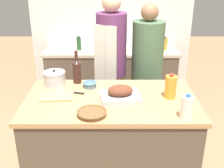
# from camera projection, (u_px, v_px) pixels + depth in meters

# --- Properties ---
(kitchen_island) EXTENTS (1.45, 0.83, 0.92)m
(kitchen_island) POSITION_uv_depth(u_px,v_px,m) (112.00, 143.00, 2.56)
(kitchen_island) COLOR brown
(kitchen_island) RESTS_ON ground_plane
(back_counter) EXTENTS (1.83, 0.60, 0.89)m
(back_counter) POSITION_uv_depth(u_px,v_px,m) (113.00, 78.00, 4.06)
(back_counter) COLOR brown
(back_counter) RESTS_ON ground_plane
(back_wall) EXTENTS (2.33, 0.10, 2.55)m
(back_wall) POSITION_uv_depth(u_px,v_px,m) (113.00, 16.00, 4.05)
(back_wall) COLOR silver
(back_wall) RESTS_ON ground_plane
(roasting_pan) EXTENTS (0.36, 0.30, 0.13)m
(roasting_pan) POSITION_uv_depth(u_px,v_px,m) (121.00, 94.00, 2.35)
(roasting_pan) COLOR #BCBCC1
(roasting_pan) RESTS_ON kitchen_island
(wicker_basket) EXTENTS (0.23, 0.23, 0.04)m
(wicker_basket) POSITION_uv_depth(u_px,v_px,m) (93.00, 113.00, 2.11)
(wicker_basket) COLOR brown
(wicker_basket) RESTS_ON kitchen_island
(cutting_board) EXTENTS (0.29, 0.22, 0.02)m
(cutting_board) POSITION_uv_depth(u_px,v_px,m) (57.00, 96.00, 2.40)
(cutting_board) COLOR tan
(cutting_board) RESTS_ON kitchen_island
(stock_pot) EXTENTS (0.21, 0.21, 0.15)m
(stock_pot) POSITION_uv_depth(u_px,v_px,m) (56.00, 78.00, 2.64)
(stock_pot) COLOR #B7B7BC
(stock_pot) RESTS_ON kitchen_island
(mixing_bowl) EXTENTS (0.13, 0.13, 0.05)m
(mixing_bowl) POSITION_uv_depth(u_px,v_px,m) (91.00, 84.00, 2.59)
(mixing_bowl) COLOR slate
(mixing_bowl) RESTS_ON kitchen_island
(juice_jug) EXTENTS (0.10, 0.10, 0.21)m
(juice_jug) POSITION_uv_depth(u_px,v_px,m) (172.00, 87.00, 2.36)
(juice_jug) COLOR orange
(juice_jug) RESTS_ON kitchen_island
(milk_jug) EXTENTS (0.09, 0.09, 0.19)m
(milk_jug) POSITION_uv_depth(u_px,v_px,m) (188.00, 108.00, 2.04)
(milk_jug) COLOR white
(milk_jug) RESTS_ON kitchen_island
(wine_bottle_green) EXTENTS (0.08, 0.08, 0.32)m
(wine_bottle_green) POSITION_uv_depth(u_px,v_px,m) (78.00, 70.00, 2.65)
(wine_bottle_green) COLOR #381E19
(wine_bottle_green) RESTS_ON kitchen_island
(wine_glass_left) EXTENTS (0.08, 0.08, 0.13)m
(wine_glass_left) POSITION_uv_depth(u_px,v_px,m) (191.00, 100.00, 2.14)
(wine_glass_left) COLOR silver
(wine_glass_left) RESTS_ON kitchen_island
(knife_chef) EXTENTS (0.26, 0.10, 0.01)m
(knife_chef) POSITION_uv_depth(u_px,v_px,m) (73.00, 92.00, 2.49)
(knife_chef) COLOR #B7B7BC
(knife_chef) RESTS_ON kitchen_island
(condiment_bottle_tall) EXTENTS (0.05, 0.05, 0.21)m
(condiment_bottle_tall) POSITION_uv_depth(u_px,v_px,m) (109.00, 42.00, 3.82)
(condiment_bottle_tall) COLOR maroon
(condiment_bottle_tall) RESTS_ON back_counter
(condiment_bottle_short) EXTENTS (0.06, 0.06, 0.19)m
(condiment_bottle_short) POSITION_uv_depth(u_px,v_px,m) (80.00, 44.00, 3.80)
(condiment_bottle_short) COLOR #234C28
(condiment_bottle_short) RESTS_ON back_counter
(condiment_bottle_extra) EXTENTS (0.07, 0.07, 0.18)m
(condiment_bottle_extra) POSITION_uv_depth(u_px,v_px,m) (166.00, 44.00, 3.81)
(condiment_bottle_extra) COLOR #B28E2D
(condiment_bottle_extra) RESTS_ON back_counter
(person_cook_aproned) EXTENTS (0.35, 0.37, 1.70)m
(person_cook_aproned) POSITION_uv_depth(u_px,v_px,m) (113.00, 63.00, 3.13)
(person_cook_aproned) COLOR beige
(person_cook_aproned) RESTS_ON ground_plane
(person_cook_guest) EXTENTS (0.35, 0.35, 1.60)m
(person_cook_guest) POSITION_uv_depth(u_px,v_px,m) (148.00, 69.00, 3.15)
(person_cook_guest) COLOR beige
(person_cook_guest) RESTS_ON ground_plane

